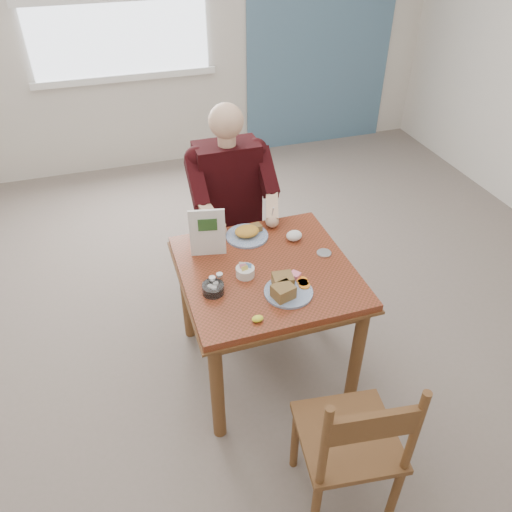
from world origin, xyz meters
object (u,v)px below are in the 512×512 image
object	(u,v)px
chair_far	(229,231)
chair_near	(352,444)
far_plate	(248,233)
table	(266,284)
near_plate	(286,288)
diner	(231,195)

from	to	relation	value
chair_far	chair_near	size ratio (longest dim) A/B	1.00
chair_far	far_plate	world-z (taller)	chair_far
table	near_plate	world-z (taller)	near_plate
chair_near	table	bearing A→B (deg)	94.29
table	diner	world-z (taller)	diner
chair_near	far_plate	size ratio (longest dim) A/B	3.26
chair_near	near_plate	world-z (taller)	chair_near
chair_far	near_plate	distance (m)	1.06
chair_near	far_plate	world-z (taller)	chair_near
table	near_plate	bearing A→B (deg)	-82.37
chair_far	chair_near	bearing A→B (deg)	-87.68
table	far_plate	xyz separation A→B (m)	(-0.01, 0.32, 0.14)
table	far_plate	distance (m)	0.34
far_plate	diner	bearing A→B (deg)	88.65
table	chair_far	xyz separation A→B (m)	(0.00, 0.80, -0.16)
diner	near_plate	distance (m)	0.93
diner	far_plate	distance (m)	0.39
table	far_plate	size ratio (longest dim) A/B	3.16
chair_near	diner	distance (m)	1.68
chair_far	near_plate	bearing A→B (deg)	-88.36
chair_far	near_plate	world-z (taller)	chair_far
chair_near	near_plate	xyz separation A→B (m)	(-0.04, 0.72, 0.30)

